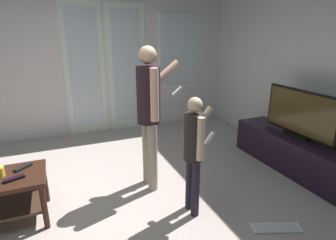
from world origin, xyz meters
TOP-DOWN VIEW (x-y plane):
  - ground_plane at (0.00, 0.00)m, footprint 5.81×5.06m
  - wall_back_with_doors at (0.10, 2.50)m, footprint 5.81×0.09m
  - tv_stand at (2.50, 0.05)m, footprint 0.49×1.73m
  - flat_screen_tv at (2.49, 0.06)m, footprint 0.08×1.03m
  - person_adult at (0.66, 0.38)m, footprint 0.61×0.44m
  - person_child at (0.88, -0.24)m, footprint 0.39×0.31m
  - loose_keyboard at (1.45, -0.77)m, footprint 0.46×0.28m
  - cup_near_edge at (-0.78, 0.30)m, footprint 0.08×0.08m
  - tv_remote_black at (-0.61, 0.39)m, footprint 0.16×0.15m
  - dvd_remote_slim at (-0.66, 0.18)m, footprint 0.18×0.11m

SIDE VIEW (x-z plane):
  - ground_plane at x=0.00m, z-range -0.02..0.00m
  - loose_keyboard at x=1.45m, z-range 0.00..0.02m
  - tv_stand at x=2.50m, z-range 0.00..0.44m
  - tv_remote_black at x=-0.61m, z-range 0.46..0.49m
  - dvd_remote_slim at x=-0.66m, z-range 0.46..0.49m
  - cup_near_edge at x=-0.78m, z-range 0.46..0.55m
  - person_child at x=0.88m, z-range 0.11..1.27m
  - flat_screen_tv at x=2.49m, z-range 0.45..1.04m
  - person_adult at x=0.66m, z-range 0.16..1.72m
  - wall_back_with_doors at x=0.10m, z-range -0.04..2.84m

